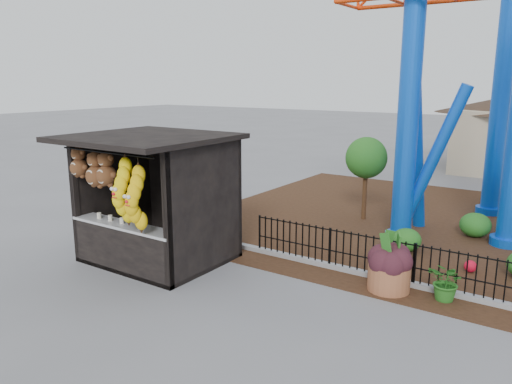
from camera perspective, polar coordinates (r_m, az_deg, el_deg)
The scene contains 8 objects.
ground at distance 10.16m, azimuth -3.52°, elevation -12.85°, with size 120.00×120.00×0.00m, color slate.
mulch_bed at distance 15.91m, azimuth 27.03°, elevation -4.67°, with size 18.00×12.00×0.02m, color #331E11.
curb at distance 11.21m, azimuth 23.51°, elevation -11.07°, with size 18.00×0.18×0.12m, color gray.
prize_booth at distance 12.19m, azimuth -12.26°, elevation -1.04°, with size 3.50×3.40×3.12m.
terracotta_planter at distance 11.07m, azimuth 14.94°, elevation -9.46°, with size 0.89×0.89×0.56m, color #995837.
planter_foliage at distance 10.86m, azimuth 15.12°, elevation -6.51°, with size 0.70×0.70×0.64m, color #33141C.
potted_plant at distance 10.88m, azimuth 21.04°, elevation -9.59°, with size 0.73×0.64×0.81m, color #1D5D1B.
landscaping at distance 13.77m, azimuth 26.71°, elevation -5.87°, with size 8.48×4.05×0.69m.
Camera 1 is at (5.66, -7.21, 4.37)m, focal length 35.00 mm.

